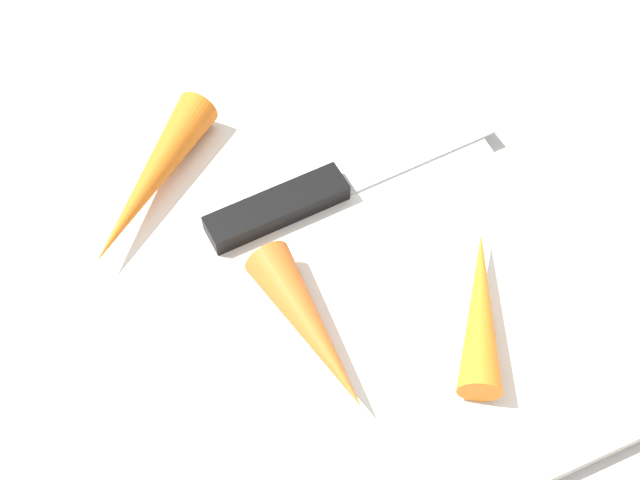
% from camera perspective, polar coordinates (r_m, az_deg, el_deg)
% --- Properties ---
extents(ground_plane, '(1.40, 1.40, 0.00)m').
position_cam_1_polar(ground_plane, '(0.52, 0.00, -0.71)').
color(ground_plane, '#ADA8A0').
extents(cutting_board, '(0.36, 0.26, 0.01)m').
position_cam_1_polar(cutting_board, '(0.51, 0.00, -0.36)').
color(cutting_board, silver).
rests_on(cutting_board, ground_plane).
extents(knife, '(0.03, 0.20, 0.01)m').
position_cam_1_polar(knife, '(0.52, -1.60, 2.72)').
color(knife, '#B7B7BC').
rests_on(knife, cutting_board).
extents(carrot_medium, '(0.11, 0.04, 0.03)m').
position_cam_1_polar(carrot_medium, '(0.46, -0.55, -6.07)').
color(carrot_medium, orange).
rests_on(carrot_medium, cutting_board).
extents(carrot_shortest, '(0.10, 0.07, 0.02)m').
position_cam_1_polar(carrot_shortest, '(0.48, 10.85, -4.58)').
color(carrot_shortest, orange).
rests_on(carrot_shortest, cutting_board).
extents(carrot_longest, '(0.11, 0.11, 0.03)m').
position_cam_1_polar(carrot_longest, '(0.52, -11.45, 4.00)').
color(carrot_longest, orange).
rests_on(carrot_longest, cutting_board).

